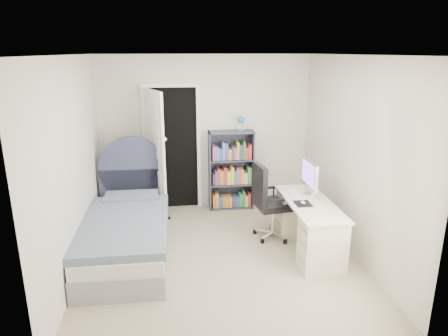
{
  "coord_description": "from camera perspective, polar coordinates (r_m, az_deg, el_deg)",
  "views": [
    {
      "loc": [
        -0.56,
        -4.6,
        2.54
      ],
      "look_at": [
        0.11,
        0.36,
        1.07
      ],
      "focal_mm": 32.0,
      "sensor_mm": 36.0,
      "label": 1
    }
  ],
  "objects": [
    {
      "name": "office_chair",
      "position": [
        5.56,
        6.32,
        -4.3
      ],
      "size": [
        0.57,
        0.58,
        1.07
      ],
      "color": "silver",
      "rests_on": "ground"
    },
    {
      "name": "bookcase",
      "position": [
        6.61,
        1.06,
        -0.65
      ],
      "size": [
        0.73,
        0.31,
        1.54
      ],
      "color": "#3E4255",
      "rests_on": "ground"
    },
    {
      "name": "nightstand",
      "position": [
        6.64,
        -15.29,
        -3.27
      ],
      "size": [
        0.39,
        0.39,
        0.57
      ],
      "color": "#D4B782",
      "rests_on": "ground"
    },
    {
      "name": "bed",
      "position": [
        5.4,
        -13.6,
        -8.6
      ],
      "size": [
        1.06,
        2.19,
        1.34
      ],
      "color": "gray",
      "rests_on": "ground"
    },
    {
      "name": "desk",
      "position": [
        5.38,
        11.99,
        -7.77
      ],
      "size": [
        0.56,
        1.4,
        1.15
      ],
      "color": "beige",
      "rests_on": "ground"
    },
    {
      "name": "floor_lamp",
      "position": [
        6.18,
        -8.55,
        -2.7
      ],
      "size": [
        0.19,
        0.19,
        1.33
      ],
      "color": "silver",
      "rests_on": "ground"
    },
    {
      "name": "room_shell",
      "position": [
        4.81,
        -0.68,
        0.81
      ],
      "size": [
        3.5,
        3.7,
        2.6
      ],
      "color": "gray",
      "rests_on": "ground"
    },
    {
      "name": "door",
      "position": [
        6.32,
        -8.92,
        2.36
      ],
      "size": [
        0.92,
        0.79,
        2.06
      ],
      "color": "black",
      "rests_on": "ground"
    }
  ]
}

